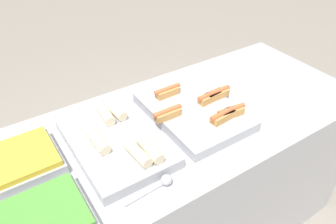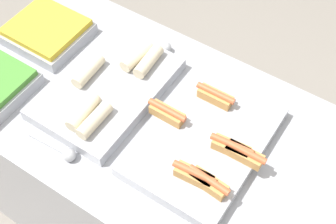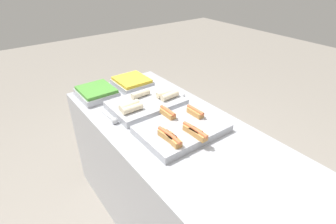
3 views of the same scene
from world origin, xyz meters
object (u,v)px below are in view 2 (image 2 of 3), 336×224
(tray_hotdogs, at_px, (205,141))
(serving_spoon_far, at_px, (163,47))
(tray_wraps, at_px, (108,88))
(serving_spoon_near, at_px, (66,153))
(tray_side_back, at_px, (47,32))

(tray_hotdogs, bearing_deg, serving_spoon_far, 141.16)
(tray_hotdogs, height_order, serving_spoon_far, tray_hotdogs)
(tray_wraps, height_order, serving_spoon_far, tray_wraps)
(serving_spoon_near, xyz_separation_m, serving_spoon_far, (-0.00, 0.58, 0.00))
(tray_hotdogs, relative_size, tray_side_back, 1.80)
(tray_hotdogs, relative_size, serving_spoon_far, 2.70)
(tray_hotdogs, distance_m, serving_spoon_far, 0.47)
(serving_spoon_far, bearing_deg, tray_side_back, -154.91)
(tray_wraps, distance_m, serving_spoon_far, 0.30)
(tray_side_back, distance_m, serving_spoon_near, 0.57)
(tray_side_back, relative_size, serving_spoon_far, 1.50)
(serving_spoon_far, bearing_deg, serving_spoon_near, -89.69)
(tray_hotdogs, relative_size, serving_spoon_near, 2.58)
(serving_spoon_near, bearing_deg, tray_hotdogs, 38.39)
(tray_side_back, height_order, serving_spoon_far, tray_side_back)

